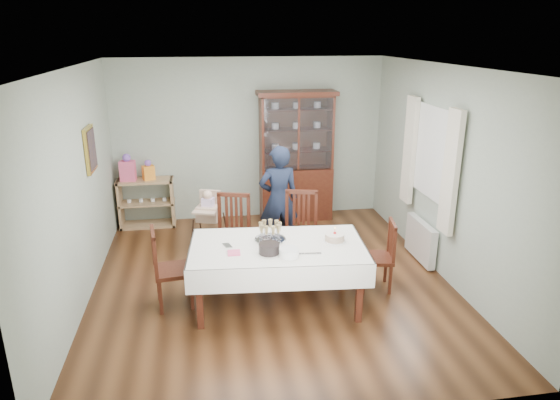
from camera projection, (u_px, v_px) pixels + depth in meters
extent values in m
plane|color=#593319|center=(272.00, 281.00, 6.48)|extent=(5.00, 5.00, 0.00)
plane|color=#9EAA99|center=(250.00, 140.00, 8.39)|extent=(4.50, 0.00, 4.50)
plane|color=#9EAA99|center=(77.00, 190.00, 5.71)|extent=(0.00, 5.00, 5.00)
plane|color=#9EAA99|center=(444.00, 174.00, 6.39)|extent=(0.00, 5.00, 5.00)
plane|color=white|center=(270.00, 67.00, 5.62)|extent=(5.00, 5.00, 0.00)
cube|color=#4B2312|center=(277.00, 248.00, 5.71)|extent=(1.98, 1.21, 0.06)
cube|color=silver|center=(277.00, 245.00, 5.70)|extent=(2.09, 1.31, 0.01)
cube|color=#4B2312|center=(296.00, 193.00, 8.57)|extent=(1.20, 0.45, 0.90)
cube|color=white|center=(299.00, 135.00, 8.05)|extent=(1.12, 0.01, 1.16)
cube|color=#4B2312|center=(297.00, 93.00, 8.03)|extent=(1.30, 0.48, 0.07)
cube|color=tan|center=(149.00, 224.00, 8.34)|extent=(0.90, 0.38, 0.04)
cube|color=tan|center=(147.00, 203.00, 8.22)|extent=(0.90, 0.38, 0.03)
cube|color=tan|center=(145.00, 181.00, 8.10)|extent=(0.90, 0.38, 0.04)
cube|color=tan|center=(120.00, 204.00, 8.16)|extent=(0.04, 0.38, 0.80)
cube|color=tan|center=(173.00, 201.00, 8.29)|extent=(0.04, 0.38, 0.80)
cube|color=gold|center=(90.00, 149.00, 6.37)|extent=(0.04, 0.48, 0.58)
cube|color=white|center=(433.00, 153.00, 6.60)|extent=(0.04, 1.02, 1.22)
cube|color=silver|center=(451.00, 173.00, 6.05)|extent=(0.07, 0.30, 1.55)
cube|color=silver|center=(410.00, 150.00, 7.21)|extent=(0.07, 0.30, 1.55)
cube|color=white|center=(421.00, 240.00, 6.99)|extent=(0.10, 0.80, 0.55)
cube|color=#4B2312|center=(231.00, 239.00, 6.60)|extent=(0.58, 0.58, 0.05)
cube|color=#4B2312|center=(234.00, 213.00, 6.71)|extent=(0.44, 0.17, 0.55)
cube|color=#4B2312|center=(301.00, 234.00, 6.74)|extent=(0.56, 0.56, 0.05)
cube|color=#4B2312|center=(301.00, 209.00, 6.85)|extent=(0.44, 0.14, 0.55)
cube|color=#4B2312|center=(173.00, 270.00, 5.79)|extent=(0.49, 0.49, 0.05)
cube|color=#4B2312|center=(154.00, 252.00, 5.65)|extent=(0.09, 0.41, 0.51)
cube|color=#4B2312|center=(376.00, 258.00, 6.19)|extent=(0.46, 0.46, 0.05)
cube|color=#4B2312|center=(392.00, 240.00, 6.11)|extent=(0.11, 0.38, 0.47)
imported|color=black|center=(279.00, 199.00, 7.16)|extent=(0.60, 0.41, 1.58)
cube|color=tan|center=(209.00, 213.00, 7.18)|extent=(0.38, 0.36, 0.22)
cube|color=tan|center=(208.00, 201.00, 7.12)|extent=(0.31, 0.15, 0.25)
cube|color=tan|center=(208.00, 208.00, 7.15)|extent=(0.36, 0.24, 0.03)
cube|color=silver|center=(208.00, 203.00, 7.13)|extent=(0.20, 0.17, 0.16)
sphere|color=beige|center=(208.00, 195.00, 7.09)|extent=(0.14, 0.14, 0.14)
cylinder|color=silver|center=(270.00, 240.00, 5.83)|extent=(0.36, 0.36, 0.01)
torus|color=silver|center=(270.00, 239.00, 5.82)|extent=(0.37, 0.37, 0.01)
cylinder|color=white|center=(334.00, 241.00, 5.80)|extent=(0.26, 0.26, 0.01)
cylinder|color=brown|center=(335.00, 237.00, 5.78)|extent=(0.23, 0.23, 0.08)
cylinder|color=silver|center=(335.00, 234.00, 5.77)|extent=(0.23, 0.23, 0.01)
cylinder|color=#F24C4C|center=(335.00, 231.00, 5.76)|extent=(0.01, 0.01, 0.06)
sphere|color=yellow|center=(335.00, 228.00, 5.75)|extent=(0.02, 0.02, 0.02)
cylinder|color=black|center=(269.00, 248.00, 5.48)|extent=(0.27, 0.27, 0.11)
cylinder|color=white|center=(289.00, 253.00, 5.39)|extent=(0.27, 0.27, 0.09)
cube|color=#EC5782|center=(234.00, 253.00, 5.48)|extent=(0.14, 0.14, 0.02)
cube|color=silver|center=(308.00, 253.00, 5.47)|extent=(0.31, 0.06, 0.01)
cube|color=#EC5782|center=(128.00, 171.00, 7.99)|extent=(0.25, 0.17, 0.32)
sphere|color=#E533B2|center=(126.00, 158.00, 7.92)|extent=(0.13, 0.13, 0.13)
cube|color=orange|center=(149.00, 173.00, 8.05)|extent=(0.21, 0.19, 0.23)
sphere|color=#E533B2|center=(148.00, 163.00, 8.00)|extent=(0.11, 0.11, 0.11)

